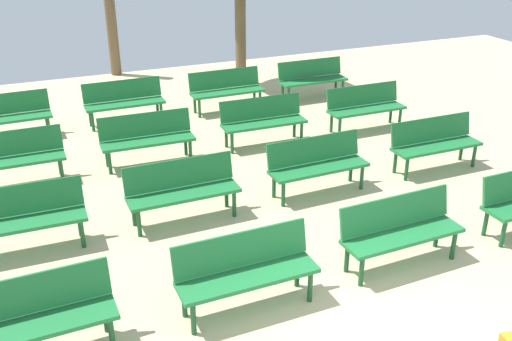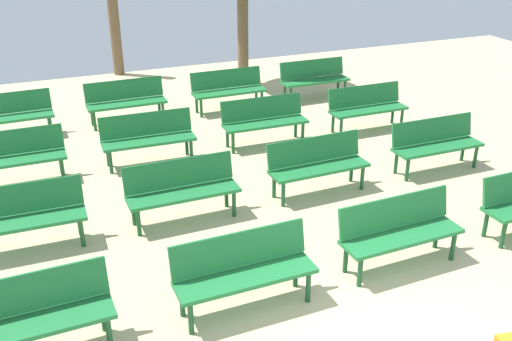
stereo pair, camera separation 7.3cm
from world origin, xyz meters
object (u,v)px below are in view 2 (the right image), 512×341
(bench_r3_c0, at_px, (9,113))
(bench_r3_c2, at_px, (228,88))
(bench_r2_c2, at_px, (264,118))
(bench_r1_c3, at_px, (436,141))
(bench_r2_c3, at_px, (367,105))
(bench_r0_c1, at_px, (243,268))
(bench_r2_c1, at_px, (148,135))
(bench_r1_c1, at_px, (182,187))
(bench_r3_c3, at_px, (314,77))
(bench_r3_c1, at_px, (126,99))
(bench_r0_c2, at_px, (399,228))
(bench_r0_c0, at_px, (30,314))
(bench_r1_c2, at_px, (317,162))
(bench_r2_c0, at_px, (13,154))
(bench_r1_c0, at_px, (22,214))
(tree_1, at_px, (114,23))

(bench_r3_c0, distance_m, bench_r3_c2, 4.45)
(bench_r2_c2, height_order, bench_r3_c0, same)
(bench_r1_c3, height_order, bench_r2_c3, same)
(bench_r0_c1, height_order, bench_r2_c1, same)
(bench_r1_c1, relative_size, bench_r2_c1, 1.00)
(bench_r1_c3, bearing_deg, bench_r3_c0, 147.35)
(bench_r3_c3, bearing_deg, bench_r3_c1, 180.00)
(bench_r0_c2, distance_m, bench_r1_c3, 3.13)
(bench_r0_c1, relative_size, bench_r0_c2, 1.00)
(bench_r2_c3, relative_size, bench_r3_c2, 1.00)
(bench_r3_c0, height_order, bench_r3_c1, same)
(bench_r2_c1, relative_size, bench_r2_c2, 1.00)
(bench_r0_c0, distance_m, bench_r2_c1, 4.81)
(bench_r0_c0, relative_size, bench_r2_c3, 1.01)
(bench_r0_c1, distance_m, bench_r3_c3, 7.81)
(bench_r1_c2, distance_m, bench_r3_c2, 4.26)
(bench_r1_c3, distance_m, bench_r2_c0, 6.96)
(bench_r2_c0, xyz_separation_m, bench_r2_c1, (2.18, 0.01, 0.00))
(bench_r3_c1, relative_size, bench_r3_c3, 1.00)
(bench_r0_c1, xyz_separation_m, bench_r3_c1, (-0.07, 6.54, 0.00))
(bench_r0_c1, bearing_deg, bench_r3_c0, 108.54)
(bench_r1_c2, bearing_deg, bench_r0_c0, -154.90)
(bench_r1_c2, distance_m, bench_r3_c0, 6.13)
(bench_r3_c0, bearing_deg, bench_r3_c3, -1.17)
(bench_r1_c2, distance_m, bench_r1_c3, 2.26)
(bench_r1_c2, height_order, bench_r3_c1, same)
(bench_r2_c2, bearing_deg, bench_r1_c2, -89.42)
(bench_r1_c0, bearing_deg, bench_r0_c0, -89.01)
(bench_r1_c3, bearing_deg, bench_r3_c2, 117.40)
(bench_r2_c1, relative_size, bench_r3_c3, 1.01)
(bench_r0_c0, relative_size, bench_r0_c1, 1.00)
(bench_r0_c1, xyz_separation_m, bench_r3_c3, (4.27, 6.55, 0.00))
(bench_r1_c1, relative_size, bench_r1_c2, 1.00)
(bench_r1_c3, relative_size, bench_r3_c2, 1.00)
(bench_r3_c1, bearing_deg, bench_r2_c3, -27.23)
(bench_r1_c0, height_order, tree_1, tree_1)
(bench_r2_c2, distance_m, bench_r3_c1, 3.05)
(bench_r0_c0, distance_m, bench_r1_c2, 4.86)
(bench_r2_c1, height_order, bench_r2_c2, same)
(bench_r1_c3, relative_size, bench_r3_c1, 1.00)
(bench_r3_c3, bearing_deg, bench_r0_c2, -108.61)
(bench_r1_c0, distance_m, bench_r3_c3, 7.81)
(bench_r1_c2, relative_size, bench_r2_c2, 1.00)
(bench_r1_c3, height_order, bench_r2_c0, same)
(bench_r0_c1, xyz_separation_m, bench_r2_c3, (4.30, 4.34, 0.00))
(bench_r0_c0, bearing_deg, bench_r2_c1, 61.81)
(bench_r2_c3, height_order, bench_r3_c2, same)
(bench_r1_c3, height_order, bench_r2_c1, same)
(bench_r2_c1, bearing_deg, bench_r3_c3, 27.95)
(bench_r0_c1, height_order, bench_r3_c2, same)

